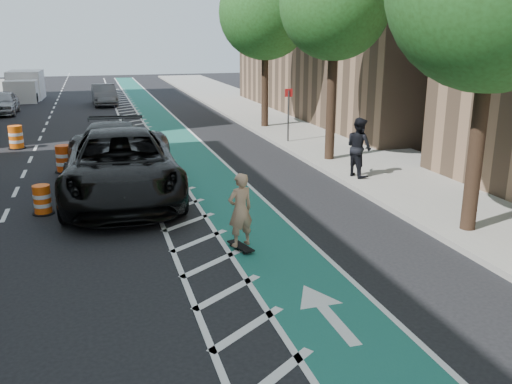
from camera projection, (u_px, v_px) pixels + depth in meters
name	position (u px, v px, depth m)	size (l,w,h in m)	color
ground	(141.00, 272.00, 11.19)	(120.00, 120.00, 0.00)	black
bike_lane	(195.00, 160.00, 21.21)	(2.00, 90.00, 0.01)	#19584C
buffer_strip	(156.00, 163.00, 20.80)	(1.40, 90.00, 0.01)	silver
sidewalk_right	(346.00, 149.00, 22.99)	(5.00, 90.00, 0.15)	gray
curb_right	(292.00, 152.00, 22.31)	(0.12, 90.00, 0.16)	gray
tree_r_c	(337.00, 4.00, 19.13)	(4.20, 4.20, 7.90)	#382619
tree_r_d	(268.00, 13.00, 26.48)	(4.20, 4.20, 7.90)	#382619
sign_post	(288.00, 114.00, 23.95)	(0.35, 0.08, 2.47)	#4C4C4C
skateboard	(241.00, 246.00, 12.34)	(0.46, 0.87, 0.11)	black
skateboarder	(240.00, 210.00, 12.09)	(0.62, 0.41, 1.70)	tan
suv_near	(121.00, 165.00, 16.08)	(3.32, 7.19, 2.00)	black
suv_far	(110.00, 151.00, 18.68)	(2.45, 6.03, 1.75)	black
car_silver	(3.00, 103.00, 33.48)	(1.68, 4.17, 1.42)	#A09FA4
car_grey	(104.00, 95.00, 37.90)	(1.53, 4.38, 1.44)	#505155
pedestrian	(359.00, 147.00, 17.99)	(0.96, 0.75, 1.98)	black
box_truck	(25.00, 87.00, 40.76)	(2.48, 5.22, 2.14)	white
barrel_a	(42.00, 200.00, 14.77)	(0.59, 0.59, 0.81)	#FB570D
barrel_b	(64.00, 159.00, 19.30)	(0.71, 0.71, 0.97)	#DC410B
barrel_c	(16.00, 138.00, 23.30)	(0.73, 0.73, 0.99)	#FF620D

